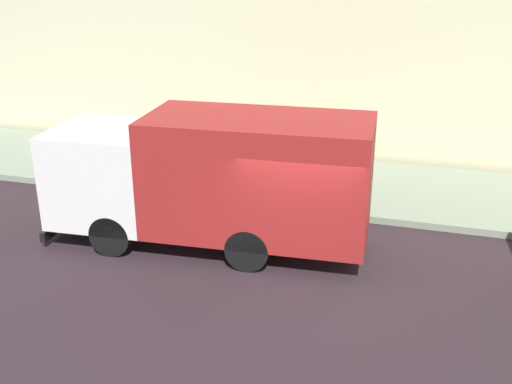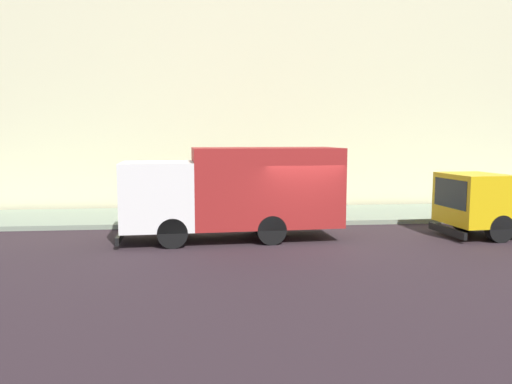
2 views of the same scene
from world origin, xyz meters
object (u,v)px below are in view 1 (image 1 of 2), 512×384
pedestrian_standing (307,166)px  traffic_cone_orange (123,175)px  large_utility_truck (213,176)px  pedestrian_third (236,149)px  pedestrian_walking (254,165)px

pedestrian_standing → traffic_cone_orange: (-0.29, 5.14, -0.66)m
large_utility_truck → pedestrian_third: bearing=7.8°
large_utility_truck → pedestrian_walking: large_utility_truck is taller
large_utility_truck → pedestrian_walking: 2.86m
pedestrian_walking → pedestrian_standing: bearing=-97.1°
large_utility_truck → pedestrian_standing: 3.19m
traffic_cone_orange → pedestrian_third: bearing=-60.3°
large_utility_truck → pedestrian_standing: size_ratio=4.10×
pedestrian_walking → pedestrian_third: 1.55m
large_utility_truck → pedestrian_third: size_ratio=4.64×
pedestrian_standing → pedestrian_third: pedestrian_standing is taller
pedestrian_walking → traffic_cone_orange: size_ratio=2.72×
traffic_cone_orange → pedestrian_walking: bearing=-84.7°
pedestrian_walking → traffic_cone_orange: (-0.34, 3.71, -0.53)m
pedestrian_walking → pedestrian_third: (1.24, 0.93, 0.01)m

